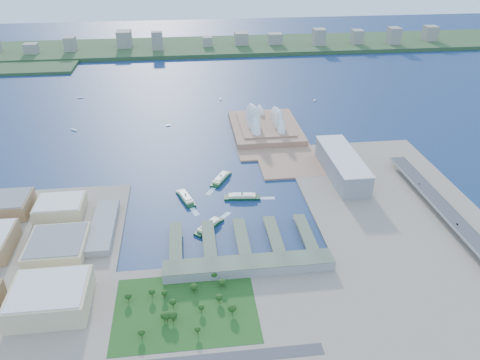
{
  "coord_description": "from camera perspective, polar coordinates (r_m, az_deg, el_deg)",
  "views": [
    {
      "loc": [
        -46.91,
        -559.79,
        361.77
      ],
      "look_at": [
        27.83,
        56.28,
        18.0
      ],
      "focal_mm": 35.0,
      "sensor_mm": 36.0,
      "label": 1
    }
  ],
  "objects": [
    {
      "name": "ferry_wharves",
      "position": [
        605.2,
        0.2,
        -7.18
      ],
      "size": [
        184.0,
        90.0,
        9.3
      ],
      "primitive_type": null,
      "color": "#485641",
      "rests_on": "ground"
    },
    {
      "name": "terminal_building",
      "position": [
        555.63,
        1.08,
        -10.43
      ],
      "size": [
        200.0,
        28.0,
        12.0
      ],
      "primitive_type": "cube",
      "color": "gray",
      "rests_on": "south_land"
    },
    {
      "name": "peninsula",
      "position": [
        908.68,
        3.46,
        5.57
      ],
      "size": [
        135.0,
        220.0,
        3.0
      ],
      "primitive_type": "cube",
      "color": "#9B6F54",
      "rests_on": "ground"
    },
    {
      "name": "west_land",
      "position": [
        614.71,
        -25.07,
        -10.14
      ],
      "size": [
        220.0,
        390.0,
        3.0
      ],
      "primitive_type": "cube",
      "color": "gray",
      "rests_on": "ground"
    },
    {
      "name": "toaster_building",
      "position": [
        764.41,
        12.33,
        1.75
      ],
      "size": [
        45.0,
        155.0,
        35.0
      ],
      "primitive_type": "cube",
      "color": "gray",
      "rests_on": "east_land"
    },
    {
      "name": "boat_a",
      "position": [
        985.0,
        -19.57,
        5.8
      ],
      "size": [
        13.5,
        11.63,
        2.76
      ],
      "primitive_type": null,
      "rotation": [
        0.0,
        0.0,
        0.91
      ],
      "color": "white",
      "rests_on": "ground"
    },
    {
      "name": "car_b",
      "position": [
        675.74,
        24.95,
        -4.9
      ],
      "size": [
        1.31,
        3.74,
        1.23
      ],
      "primitive_type": "imported",
      "rotation": [
        0.0,
        0.0,
        3.14
      ],
      "color": "slate",
      "rests_on": "expressway"
    },
    {
      "name": "boat_d",
      "position": [
        1170.36,
        -18.89,
        9.49
      ],
      "size": [
        16.82,
        4.77,
        2.8
      ],
      "primitive_type": null,
      "rotation": [
        0.0,
        0.0,
        1.64
      ],
      "color": "white",
      "rests_on": "ground"
    },
    {
      "name": "ground",
      "position": [
        668.17,
        -1.79,
        -3.81
      ],
      "size": [
        3000.0,
        3000.0,
        0.0
      ],
      "primitive_type": "plane",
      "color": "#0E2342",
      "rests_on": "ground"
    },
    {
      "name": "expressway",
      "position": [
        703.31,
        23.89,
        -3.91
      ],
      "size": [
        26.0,
        340.0,
        11.85
      ],
      "primitive_type": null,
      "color": "gray",
      "rests_on": "east_land"
    },
    {
      "name": "car_c",
      "position": [
        755.18,
        21.03,
        -0.41
      ],
      "size": [
        1.65,
        4.06,
        1.18
      ],
      "primitive_type": "imported",
      "rotation": [
        0.0,
        0.0,
        3.14
      ],
      "color": "slate",
      "rests_on": "expressway"
    },
    {
      "name": "ferry_c",
      "position": [
        632.28,
        -3.82,
        -5.46
      ],
      "size": [
        43.37,
        46.27,
        9.57
      ],
      "primitive_type": null,
      "rotation": [
        0.0,
        0.0,
        2.41
      ],
      "color": "#0E381B",
      "rests_on": "ground"
    },
    {
      "name": "far_skyline",
      "position": [
        1554.29,
        -5.27,
        16.9
      ],
      "size": [
        1900.0,
        140.0,
        55.0
      ],
      "primitive_type": null,
      "color": "gray",
      "rests_on": "far_shore"
    },
    {
      "name": "ferry_d",
      "position": [
        694.85,
        0.25,
        -1.91
      ],
      "size": [
        54.14,
        18.45,
        10.04
      ],
      "primitive_type": null,
      "rotation": [
        0.0,
        0.0,
        1.48
      ],
      "color": "#0E381B",
      "rests_on": "ground"
    },
    {
      "name": "west_buildings",
      "position": [
        632.73,
        -24.52,
        -7.11
      ],
      "size": [
        200.0,
        280.0,
        27.0
      ],
      "primitive_type": null,
      "color": "#97734B",
      "rests_on": "west_land"
    },
    {
      "name": "east_land",
      "position": [
        687.02,
        19.04,
        -4.44
      ],
      "size": [
        240.0,
        500.0,
        3.0
      ],
      "primitive_type": "cube",
      "color": "gray",
      "rests_on": "ground"
    },
    {
      "name": "ferry_b",
      "position": [
        744.19,
        -2.35,
        0.32
      ],
      "size": [
        38.24,
        53.48,
        10.15
      ],
      "primitive_type": null,
      "rotation": [
        0.0,
        0.0,
        -0.51
      ],
      "color": "#0E381B",
      "rests_on": "ground"
    },
    {
      "name": "boat_e",
      "position": [
        1100.3,
        -2.42,
        9.85
      ],
      "size": [
        4.05,
        12.27,
        3.0
      ],
      "primitive_type": null,
      "rotation": [
        0.0,
        0.0,
        -0.01
      ],
      "color": "white",
      "rests_on": "ground"
    },
    {
      "name": "far_shore",
      "position": [
        1581.06,
        -5.24,
        15.86
      ],
      "size": [
        2200.0,
        260.0,
        12.0
      ],
      "primitive_type": "cube",
      "color": "#2D4926",
      "rests_on": "ground"
    },
    {
      "name": "south_land",
      "position": [
        504.33,
        0.53,
        -16.61
      ],
      "size": [
        720.0,
        180.0,
        3.0
      ],
      "primitive_type": "cube",
      "color": "gray",
      "rests_on": "ground"
    },
    {
      "name": "park",
      "position": [
        509.86,
        -6.7,
        -14.74
      ],
      "size": [
        150.0,
        110.0,
        16.0
      ],
      "primitive_type": null,
      "color": "#194714",
      "rests_on": "south_land"
    },
    {
      "name": "boat_b",
      "position": [
        961.19,
        -8.74,
        6.61
      ],
      "size": [
        10.05,
        6.42,
        2.56
      ],
      "primitive_type": null,
      "rotation": [
        0.0,
        0.0,
        1.93
      ],
      "color": "white",
      "rests_on": "ground"
    },
    {
      "name": "ferry_a",
      "position": [
        697.57,
        -6.66,
        -1.99
      ],
      "size": [
        29.76,
        54.34,
        9.99
      ],
      "primitive_type": null,
      "rotation": [
        0.0,
        0.0,
        0.33
      ],
      "color": "#0E381B",
      "rests_on": "ground"
    },
    {
      "name": "boat_c",
      "position": [
        1104.32,
        9.05,
        9.58
      ],
      "size": [
        9.32,
        13.21,
        2.91
      ],
      "primitive_type": null,
      "rotation": [
        0.0,
        0.0,
        2.66
      ],
      "color": "white",
      "rests_on": "ground"
    },
    {
      "name": "opera_house",
      "position": [
        914.92,
        3.14,
        7.81
      ],
      "size": [
        134.0,
        180.0,
        58.0
      ],
      "primitive_type": null,
      "color": "white",
      "rests_on": "peninsula"
    }
  ]
}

